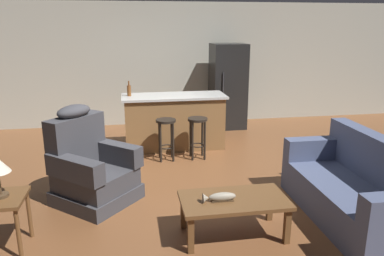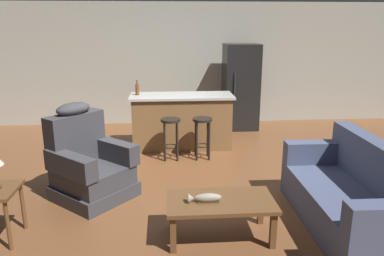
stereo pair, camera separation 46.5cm
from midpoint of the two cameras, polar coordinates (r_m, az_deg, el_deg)
ground_plane at (r=5.52m, az=1.58°, el=-7.29°), size 12.00×12.00×0.00m
back_wall at (r=8.25m, az=-0.59°, el=9.69°), size 12.00×0.05×2.60m
coffee_table at (r=3.92m, az=7.81°, el=-11.59°), size 1.10×0.60×0.42m
fish_figurine at (r=3.82m, az=5.49°, el=-10.65°), size 0.34×0.10×0.10m
couch at (r=4.54m, az=25.94°, el=-9.53°), size 0.87×1.91×0.94m
recliner_near_lamp at (r=4.86m, az=-12.88°, el=-5.56°), size 1.19×1.19×1.20m
kitchen_island at (r=6.64m, az=0.43°, el=1.05°), size 1.80×0.70×0.95m
bar_stool_left at (r=6.03m, az=-1.06°, el=-0.54°), size 0.32×0.32×0.68m
bar_stool_right at (r=6.07m, az=3.79°, el=-0.44°), size 0.32×0.32×0.68m
refrigerator at (r=7.93m, az=9.10°, el=6.20°), size 0.70×0.69×1.76m
bottle_tall_green at (r=6.55m, az=-6.32°, el=5.85°), size 0.07×0.07×0.26m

